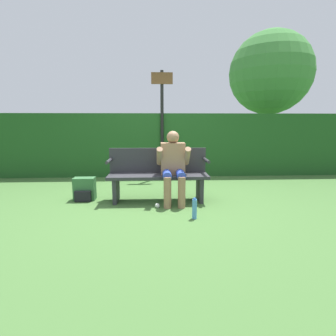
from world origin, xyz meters
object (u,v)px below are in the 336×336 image
at_px(person_seated, 173,164).
at_px(water_bottle, 194,209).
at_px(park_bench, 158,174).
at_px(backpack, 84,189).
at_px(tree, 270,74).
at_px(signpost, 162,117).
at_px(parked_car, 59,134).

bearing_deg(person_seated, water_bottle, -73.18).
bearing_deg(park_bench, backpack, 177.44).
height_order(backpack, tree, tree).
relative_size(person_seated, water_bottle, 3.99).
bearing_deg(water_bottle, signpost, 97.45).
distance_m(parked_car, tree, 11.92).
xyz_separation_m(backpack, signpost, (1.30, 1.73, 1.19)).
xyz_separation_m(signpost, tree, (3.54, 2.70, 1.42)).
xyz_separation_m(backpack, parked_car, (-4.46, 11.56, 0.41)).
distance_m(park_bench, parked_car, 12.91).
relative_size(person_seated, signpost, 0.47).
bearing_deg(park_bench, person_seated, -26.97).
bearing_deg(parked_car, signpost, -53.19).
bearing_deg(backpack, parked_car, 111.08).
relative_size(park_bench, person_seated, 1.42).
bearing_deg(backpack, park_bench, -2.56).
relative_size(park_bench, parked_car, 0.34).
xyz_separation_m(backpack, tree, (4.84, 4.43, 2.61)).
relative_size(water_bottle, tree, 0.07).
bearing_deg(signpost, person_seated, -86.38).
bearing_deg(parked_car, water_bottle, -57.48).
bearing_deg(signpost, tree, 37.38).
height_order(park_bench, water_bottle, park_bench).
height_order(park_bench, backpack, park_bench).
height_order(water_bottle, signpost, signpost).
height_order(water_bottle, tree, tree).
bearing_deg(signpost, backpack, -126.94).
height_order(person_seated, signpost, signpost).
relative_size(backpack, signpost, 0.15).
height_order(person_seated, parked_car, parked_car).
bearing_deg(tree, backpack, -137.51).
distance_m(park_bench, person_seated, 0.32).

